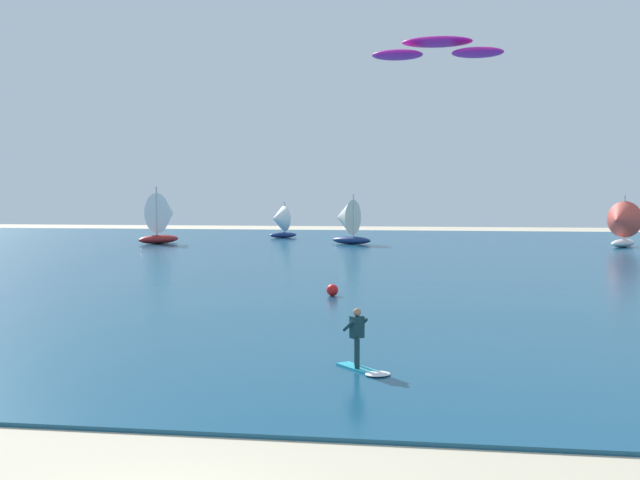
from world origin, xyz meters
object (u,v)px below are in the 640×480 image
Objects in this scene: sailboat_anchored_offshore at (279,221)px; marker_buoy at (332,290)px; sailboat_center_horizon at (164,218)px; kite at (437,49)px; sailboat_mid_left at (346,221)px; kitesurfer at (361,348)px; sailboat_far_left at (621,224)px.

sailboat_anchored_offshore reaches higher than marker_buoy.
sailboat_center_horizon reaches higher than sailboat_anchored_offshore.
sailboat_mid_left is at bearing 100.91° from kite.
kite reaches higher than kitesurfer.
kite is 1.08× the size of sailboat_far_left.
sailboat_center_horizon reaches higher than sailboat_far_left.
kite is 9.19× the size of marker_buoy.
kite is at bearing -79.09° from sailboat_mid_left.
sailboat_anchored_offshore is (-17.01, 53.16, -8.61)m from kite.
sailboat_mid_left is 38.88m from marker_buoy.
kitesurfer is 57.49m from sailboat_center_horizon.
sailboat_anchored_offshore is 14.65m from sailboat_center_horizon.
kitesurfer is 14.20m from kite.
kitesurfer is 55.77m from sailboat_far_left.
marker_buoy is (21.70, -36.98, -2.30)m from sailboat_center_horizon.
kite is at bearing 78.46° from kitesurfer.
sailboat_anchored_offshore is 0.83× the size of sailboat_mid_left.
sailboat_center_horizon reaches higher than sailboat_mid_left.
sailboat_center_horizon reaches higher than marker_buoy.
sailboat_center_horizon is at bearing 115.16° from kitesurfer.
sailboat_mid_left is 25.53m from sailboat_far_left.
kite is 46.42m from sailboat_far_left.
sailboat_far_left is at bearing 0.48° from sailboat_center_horizon.
sailboat_center_horizon is at bearing -174.68° from sailboat_mid_left.
kitesurfer is at bearing -76.67° from sailboat_anchored_offshore.
sailboat_anchored_offshore is at bearing 104.26° from marker_buoy.
sailboat_anchored_offshore is 35.76m from sailboat_far_left.
sailboat_anchored_offshore is at bearing 132.17° from sailboat_mid_left.
kitesurfer is at bearing -79.70° from marker_buoy.
kite reaches higher than sailboat_center_horizon.
sailboat_center_horizon is at bearing -130.29° from sailboat_anchored_offshore.
sailboat_center_horizon is 1.18× the size of sailboat_far_left.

